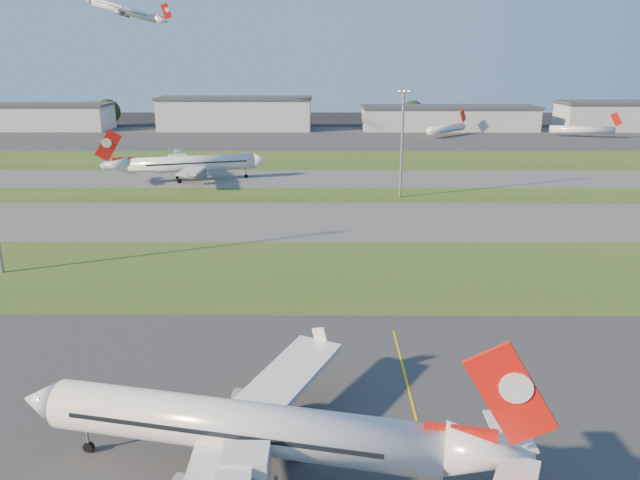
{
  "coord_description": "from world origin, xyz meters",
  "views": [
    {
      "loc": [
        -3.87,
        -41.58,
        33.05
      ],
      "look_at": [
        -4.32,
        46.9,
        7.0
      ],
      "focal_mm": 35.0,
      "sensor_mm": 36.0,
      "label": 1
    }
  ],
  "objects_px": {
    "airliner_parked": "(245,428)",
    "light_mast_centre": "(402,136)",
    "mini_jet_near": "(447,129)",
    "airliner_taxiing": "(191,164)",
    "mini_jet_far": "(582,130)"
  },
  "relations": [
    {
      "from": "airliner_parked",
      "to": "airliner_taxiing",
      "type": "xyz_separation_m",
      "value": [
        -30.19,
        126.87,
        0.25
      ]
    },
    {
      "from": "airliner_taxiing",
      "to": "mini_jet_near",
      "type": "relative_size",
      "value": 1.88
    },
    {
      "from": "mini_jet_far",
      "to": "light_mast_centre",
      "type": "xyz_separation_m",
      "value": [
        -91.41,
        -118.25,
        11.53
      ]
    },
    {
      "from": "mini_jet_near",
      "to": "airliner_parked",
      "type": "bearing_deg",
      "value": -151.13
    },
    {
      "from": "airliner_parked",
      "to": "mini_jet_near",
      "type": "distance_m",
      "value": 235.56
    },
    {
      "from": "airliner_parked",
      "to": "mini_jet_far",
      "type": "distance_m",
      "value": 252.65
    },
    {
      "from": "airliner_parked",
      "to": "light_mast_centre",
      "type": "xyz_separation_m",
      "value": [
        25.15,
        105.9,
        10.41
      ]
    },
    {
      "from": "mini_jet_far",
      "to": "light_mast_centre",
      "type": "height_order",
      "value": "light_mast_centre"
    },
    {
      "from": "airliner_parked",
      "to": "airliner_taxiing",
      "type": "relative_size",
      "value": 0.96
    },
    {
      "from": "mini_jet_far",
      "to": "airliner_parked",
      "type": "bearing_deg",
      "value": -103.24
    },
    {
      "from": "airliner_taxiing",
      "to": "light_mast_centre",
      "type": "xyz_separation_m",
      "value": [
        55.35,
        -20.97,
        10.17
      ]
    },
    {
      "from": "airliner_parked",
      "to": "mini_jet_far",
      "type": "xyz_separation_m",
      "value": [
        116.56,
        224.15,
        -1.12
      ]
    },
    {
      "from": "airliner_taxiing",
      "to": "mini_jet_near",
      "type": "height_order",
      "value": "airliner_taxiing"
    },
    {
      "from": "mini_jet_near",
      "to": "mini_jet_far",
      "type": "distance_m",
      "value": 57.14
    },
    {
      "from": "mini_jet_near",
      "to": "mini_jet_far",
      "type": "xyz_separation_m",
      "value": [
        57.01,
        -3.76,
        0.0
      ]
    }
  ]
}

